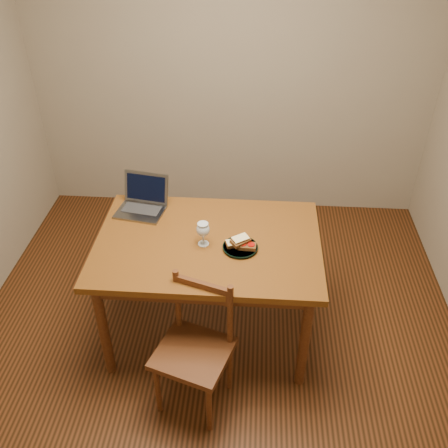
# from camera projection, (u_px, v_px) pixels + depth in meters

# --- Properties ---
(floor) EXTENTS (3.20, 3.20, 0.02)m
(floor) POSITION_uv_depth(u_px,v_px,m) (215.00, 337.00, 3.27)
(floor) COLOR black
(floor) RESTS_ON ground
(back_wall) EXTENTS (3.20, 0.02, 2.60)m
(back_wall) POSITION_uv_depth(u_px,v_px,m) (232.00, 59.00, 3.80)
(back_wall) COLOR gray
(back_wall) RESTS_ON floor
(table) EXTENTS (1.30, 0.90, 0.74)m
(table) POSITION_uv_depth(u_px,v_px,m) (208.00, 252.00, 2.93)
(table) COLOR #56310E
(table) RESTS_ON floor
(chair) EXTENTS (0.47, 0.46, 0.41)m
(chair) POSITION_uv_depth(u_px,v_px,m) (195.00, 344.00, 2.65)
(chair) COLOR #3E1B0D
(chair) RESTS_ON floor
(plate) EXTENTS (0.20, 0.20, 0.02)m
(plate) POSITION_uv_depth(u_px,v_px,m) (240.00, 248.00, 2.82)
(plate) COLOR black
(plate) RESTS_ON table
(sandwich_cheese) EXTENTS (0.11, 0.08, 0.03)m
(sandwich_cheese) POSITION_uv_depth(u_px,v_px,m) (234.00, 243.00, 2.81)
(sandwich_cheese) COLOR #381E0C
(sandwich_cheese) RESTS_ON plate
(sandwich_tomato) EXTENTS (0.11, 0.07, 0.03)m
(sandwich_tomato) POSITION_uv_depth(u_px,v_px,m) (247.00, 246.00, 2.79)
(sandwich_tomato) COLOR #381E0C
(sandwich_tomato) RESTS_ON plate
(sandwich_top) EXTENTS (0.12, 0.12, 0.03)m
(sandwich_top) POSITION_uv_depth(u_px,v_px,m) (240.00, 240.00, 2.79)
(sandwich_top) COLOR #381E0C
(sandwich_top) RESTS_ON plate
(milk_glass) EXTENTS (0.08, 0.08, 0.15)m
(milk_glass) POSITION_uv_depth(u_px,v_px,m) (203.00, 234.00, 2.81)
(milk_glass) COLOR white
(milk_glass) RESTS_ON table
(laptop) EXTENTS (0.33, 0.31, 0.21)m
(laptop) POSITION_uv_depth(u_px,v_px,m) (143.00, 200.00, 3.13)
(laptop) COLOR slate
(laptop) RESTS_ON table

